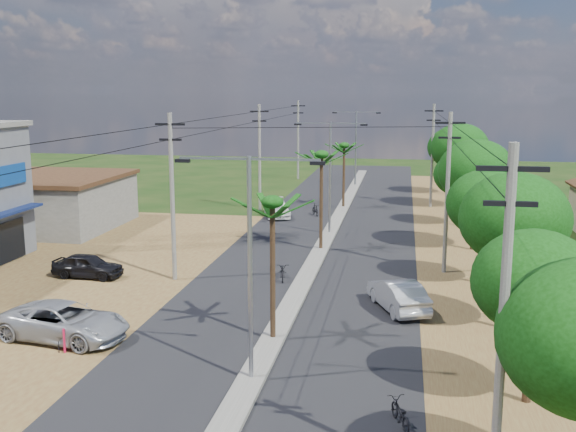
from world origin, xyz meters
name	(u,v)px	position (x,y,z in m)	size (l,w,h in m)	color
ground	(251,382)	(0.00, 0.00, 0.00)	(160.00, 160.00, 0.00)	black
road	(310,271)	(0.00, 15.00, 0.02)	(12.00, 110.00, 0.04)	black
median	(317,257)	(0.00, 18.00, 0.09)	(1.00, 90.00, 0.18)	#605E56
dirt_shoulder_east	(463,278)	(8.50, 15.00, 0.01)	(5.00, 90.00, 0.03)	brown
low_shed	(48,202)	(-21.00, 24.00, 1.97)	(10.40, 10.40, 3.95)	#605E56
tree_east_b	(534,282)	(9.30, 0.00, 4.11)	(4.00, 4.00, 5.83)	black
tree_east_c	(514,219)	(9.70, 7.00, 4.86)	(4.60, 4.60, 6.83)	black
tree_east_d	(487,204)	(9.40, 14.00, 4.34)	(4.20, 4.20, 6.13)	black
tree_east_e	(476,171)	(9.60, 22.00, 5.09)	(4.80, 4.80, 7.14)	black
tree_east_f	(459,175)	(9.20, 30.00, 3.89)	(3.80, 3.80, 5.52)	black
tree_east_g	(460,148)	(9.80, 38.00, 5.24)	(5.00, 5.00, 7.38)	black
tree_east_h	(450,147)	(9.50, 46.00, 4.64)	(4.40, 4.40, 6.52)	black
palm_median_near	(272,208)	(0.00, 4.00, 5.54)	(2.00, 2.00, 6.15)	black
palm_median_mid	(322,159)	(0.00, 20.00, 5.90)	(2.00, 2.00, 6.55)	black
palm_median_far	(344,148)	(0.00, 36.00, 5.26)	(2.00, 2.00, 5.85)	black
streetlight_near	(250,250)	(0.00, 0.00, 4.79)	(5.10, 0.18, 8.00)	gray
streetlight_mid	(330,168)	(0.00, 25.00, 4.79)	(5.10, 0.18, 8.00)	gray
streetlight_far	(356,142)	(0.00, 50.00, 4.79)	(5.10, 0.18, 8.00)	gray
utility_pole_w_b	(172,193)	(-7.00, 12.00, 4.76)	(1.60, 0.24, 9.00)	#605E56
utility_pole_w_c	(260,155)	(-7.00, 34.00, 4.76)	(1.60, 0.24, 9.00)	#605E56
utility_pole_w_d	(298,138)	(-7.00, 55.00, 4.76)	(1.60, 0.24, 9.00)	#605E56
utility_pole_e_a	(503,323)	(7.50, -6.00, 4.76)	(1.60, 0.24, 9.00)	#605E56
utility_pole_e_b	(447,189)	(7.50, 16.00, 4.76)	(1.60, 0.24, 9.00)	#605E56
utility_pole_e_c	(432,153)	(7.50, 38.00, 4.76)	(1.60, 0.24, 9.00)	#605E56
car_silver_mid	(398,295)	(5.00, 8.81, 0.74)	(1.56, 4.46, 1.47)	#9A9DA2
car_white_far	(277,209)	(-5.00, 31.22, 0.67)	(1.87, 4.59, 1.33)	silver
car_parked_silver	(65,322)	(-8.47, 2.66, 0.76)	(2.51, 5.45, 1.51)	#9A9DA2
car_parked_dark	(88,266)	(-11.82, 11.56, 0.66)	(1.56, 3.87, 1.32)	black
moto_rider_east	(400,414)	(5.20, -2.37, 0.41)	(0.54, 1.56, 0.82)	black
moto_rider_west_a	(283,272)	(-1.20, 12.90, 0.48)	(0.64, 1.84, 0.97)	black
moto_rider_west_b	(315,210)	(-1.94, 32.03, 0.49)	(0.46, 1.62, 0.97)	black
roadside_sign	(65,337)	(-8.00, 1.80, 0.49)	(0.57, 1.14, 1.00)	#B31035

